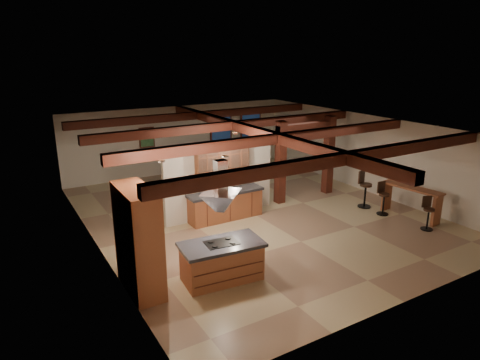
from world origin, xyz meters
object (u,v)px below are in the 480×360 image
at_px(bar_counter, 411,197).
at_px(sofa, 237,160).
at_px(kitchen_island, 222,261).
at_px(dining_table, 215,182).

bearing_deg(bar_counter, sofa, 100.87).
relative_size(kitchen_island, sofa, 0.92).
bearing_deg(dining_table, bar_counter, -37.64).
bearing_deg(bar_counter, dining_table, 124.46).
relative_size(dining_table, bar_counter, 0.81).
bearing_deg(sofa, kitchen_island, 60.62).
bearing_deg(kitchen_island, sofa, 57.67).
distance_m(kitchen_island, bar_counter, 7.08).
distance_m(sofa, bar_counter, 8.47).
distance_m(kitchen_island, sofa, 10.24).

